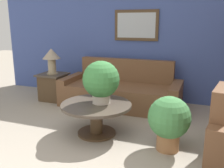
{
  "coord_description": "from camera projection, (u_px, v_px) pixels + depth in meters",
  "views": [
    {
      "loc": [
        1.28,
        -1.7,
        1.6
      ],
      "look_at": [
        -0.17,
        2.18,
        0.58
      ],
      "focal_mm": 40.0,
      "sensor_mm": 36.0,
      "label": 1
    }
  ],
  "objects": [
    {
      "name": "wall_back",
      "position": [
        141.0,
        37.0,
        5.15
      ],
      "size": [
        6.69,
        0.09,
        2.6
      ],
      "color": "#42569E",
      "rests_on": "ground_plane"
    },
    {
      "name": "couch_main",
      "position": [
        121.0,
        92.0,
        4.91
      ],
      "size": [
        2.3,
        0.93,
        0.88
      ],
      "color": "brown",
      "rests_on": "ground_plane"
    },
    {
      "name": "coffee_table",
      "position": [
        96.0,
        112.0,
        3.62
      ],
      "size": [
        1.02,
        1.02,
        0.47
      ],
      "color": "#4C3823",
      "rests_on": "ground_plane"
    },
    {
      "name": "side_table",
      "position": [
        53.0,
        86.0,
        5.27
      ],
      "size": [
        0.55,
        0.55,
        0.56
      ],
      "color": "#4C3823",
      "rests_on": "ground_plane"
    },
    {
      "name": "table_lamp",
      "position": [
        51.0,
        57.0,
        5.12
      ],
      "size": [
        0.37,
        0.37,
        0.53
      ],
      "color": "tan",
      "rests_on": "side_table"
    },
    {
      "name": "potted_plant_on_table",
      "position": [
        101.0,
        81.0,
        3.55
      ],
      "size": [
        0.53,
        0.53,
        0.62
      ],
      "color": "beige",
      "rests_on": "coffee_table"
    },
    {
      "name": "potted_plant_floor",
      "position": [
        169.0,
        120.0,
        3.15
      ],
      "size": [
        0.54,
        0.54,
        0.71
      ],
      "color": "#9E6B42",
      "rests_on": "ground_plane"
    }
  ]
}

